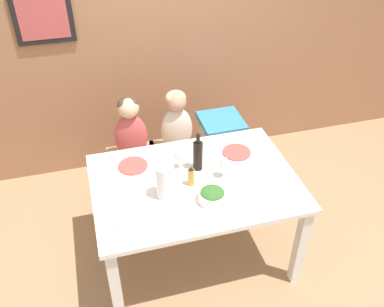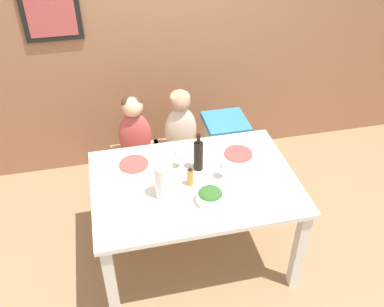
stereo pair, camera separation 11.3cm
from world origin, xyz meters
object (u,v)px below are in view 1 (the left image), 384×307
object	(u,v)px
person_child_left	(130,127)
wine_glass_far	(179,155)
dinner_plate_back_right	(237,152)
person_child_center	(176,121)
wine_bottle	(198,155)
wine_glass_near	(224,164)
dinner_plate_front_left	(132,219)
chair_far_left	(134,164)
chair_right_highchair	(221,134)
salad_bowl_large	(212,195)
paper_towel_roll	(165,182)
dinner_plate_back_left	(133,166)
chair_far_center	(177,157)

from	to	relation	value
person_child_left	wine_glass_far	world-z (taller)	person_child_left
dinner_plate_back_right	person_child_center	bearing A→B (deg)	121.94
wine_bottle	wine_glass_near	world-z (taller)	wine_bottle
wine_bottle	dinner_plate_front_left	world-z (taller)	wine_bottle
chair_far_left	chair_right_highchair	xyz separation A→B (m)	(0.78, 0.00, 0.18)
dinner_plate_front_left	salad_bowl_large	bearing A→B (deg)	2.98
person_child_center	paper_towel_roll	bearing A→B (deg)	-108.25
person_child_left	dinner_plate_back_right	distance (m)	0.89
dinner_plate_back_left	chair_right_highchair	bearing A→B (deg)	30.10
chair_right_highchair	wine_bottle	xyz separation A→B (m)	(-0.39, -0.63, 0.30)
chair_far_left	wine_glass_far	xyz separation A→B (m)	(0.26, -0.58, 0.47)
chair_right_highchair	wine_bottle	bearing A→B (deg)	-122.02
chair_far_left	wine_bottle	xyz separation A→B (m)	(0.38, -0.63, 0.48)
wine_glass_near	salad_bowl_large	distance (m)	0.27
chair_far_left	paper_towel_roll	distance (m)	0.98
chair_far_left	wine_glass_far	distance (m)	0.79
chair_far_center	wine_glass_near	world-z (taller)	wine_glass_near
person_child_center	dinner_plate_back_left	size ratio (longest dim) A/B	2.74
chair_right_highchair	person_child_center	world-z (taller)	person_child_center
dinner_plate_front_left	wine_bottle	bearing A→B (deg)	35.16
chair_right_highchair	dinner_plate_front_left	size ratio (longest dim) A/B	3.35
paper_towel_roll	wine_glass_near	xyz separation A→B (m)	(0.43, 0.09, -0.01)
person_child_center	paper_towel_roll	world-z (taller)	person_child_center
wine_glass_far	dinner_plate_front_left	distance (m)	0.59
chair_far_center	paper_towel_roll	bearing A→B (deg)	-108.28
chair_right_highchair	wine_bottle	world-z (taller)	wine_bottle
person_child_center	wine_glass_far	xyz separation A→B (m)	(-0.12, -0.59, 0.10)
wine_bottle	paper_towel_roll	world-z (taller)	wine_bottle
salad_bowl_large	dinner_plate_back_left	size ratio (longest dim) A/B	0.87
dinner_plate_front_left	paper_towel_roll	bearing A→B (deg)	31.36
wine_glass_near	dinner_plate_front_left	bearing A→B (deg)	-160.55
person_child_left	wine_glass_far	xyz separation A→B (m)	(0.26, -0.59, 0.10)
person_child_center	dinner_plate_back_left	world-z (taller)	person_child_center
wine_bottle	wine_glass_far	bearing A→B (deg)	161.41
wine_glass_near	chair_far_left	bearing A→B (deg)	124.85
paper_towel_roll	dinner_plate_back_left	bearing A→B (deg)	113.66
person_child_center	person_child_left	bearing A→B (deg)	180.00
wine_glass_far	dinner_plate_back_right	distance (m)	0.47
wine_glass_near	dinner_plate_back_right	world-z (taller)	wine_glass_near
paper_towel_roll	dinner_plate_back_left	world-z (taller)	paper_towel_roll
chair_right_highchair	wine_glass_far	size ratio (longest dim) A/B	4.42
dinner_plate_back_left	person_child_center	bearing A→B (deg)	47.72
wine_glass_near	salad_bowl_large	world-z (taller)	wine_glass_near
wine_bottle	person_child_left	bearing A→B (deg)	121.44
chair_far_center	person_child_left	distance (m)	0.54
chair_far_center	person_child_left	xyz separation A→B (m)	(-0.38, 0.00, 0.38)
person_child_center	wine_bottle	size ratio (longest dim) A/B	1.98
wine_bottle	chair_right_highchair	bearing A→B (deg)	57.98
wine_glass_near	dinner_plate_back_left	world-z (taller)	wine_glass_near
chair_far_left	wine_glass_far	world-z (taller)	wine_glass_far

